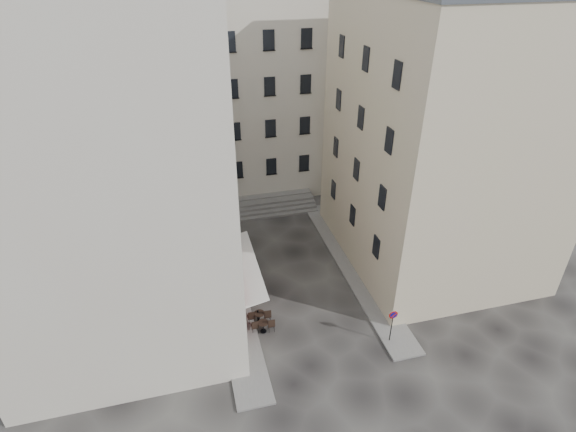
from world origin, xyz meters
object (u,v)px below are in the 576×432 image
object	(u,v)px
no_parking_sign	(393,320)
pedestrian	(248,274)
bistro_table_b	(259,316)
bistro_table_a	(263,325)

from	to	relation	value
no_parking_sign	pedestrian	xyz separation A→B (m)	(-7.13, 7.30, -0.78)
bistro_table_b	pedestrian	world-z (taller)	pedestrian
no_parking_sign	pedestrian	distance (m)	10.23
pedestrian	no_parking_sign	bearing A→B (deg)	135.35
no_parking_sign	pedestrian	world-z (taller)	no_parking_sign
bistro_table_a	no_parking_sign	bearing A→B (deg)	-20.72
bistro_table_a	pedestrian	bearing A→B (deg)	91.09
no_parking_sign	bistro_table_a	xyz separation A→B (m)	(-7.04, 2.66, -1.20)
no_parking_sign	bistro_table_a	size ratio (longest dim) A/B	1.73
bistro_table_a	bistro_table_b	distance (m)	0.83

